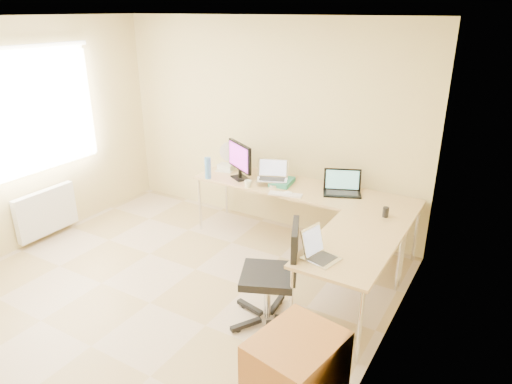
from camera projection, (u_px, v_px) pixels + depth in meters
The scene contains 23 objects.
floor at pixel (150, 303), 4.47m from camera, with size 4.50×4.50×0.00m, color tan.
ceiling at pixel (121, 18), 3.51m from camera, with size 4.50×4.50×0.00m, color white.
wall_back at pixel (265, 125), 5.78m from camera, with size 4.50×4.50×0.00m, color #DAC883.
wall_right at pixel (374, 234), 2.99m from camera, with size 4.50×4.50×0.00m, color #DAC883.
desk_main at pixel (301, 216), 5.47m from camera, with size 2.65×0.70×0.73m, color tan.
desk_return at pixel (350, 279), 4.21m from camera, with size 0.70×1.30×0.73m, color tan.
monitor at pixel (240, 161), 5.54m from camera, with size 0.53×0.17×0.45m, color black.
book_stack at pixel (282, 182), 5.44m from camera, with size 0.23×0.32×0.05m, color #2B8169.
laptop_center at pixel (272, 171), 5.38m from camera, with size 0.36×0.28×0.23m, color silver.
laptop_black at pixel (343, 183), 5.11m from camera, with size 0.42×0.31×0.26m, color black.
keyboard at pixel (285, 194), 5.12m from camera, with size 0.38×0.10×0.02m, color silver.
mouse at pixel (289, 193), 5.14m from camera, with size 0.10×0.06×0.04m, color silver.
mug at pixel (248, 184), 5.34m from camera, with size 0.09×0.09×0.08m, color white.
cd_stack at pixel (274, 185), 5.37m from camera, with size 0.13×0.13×0.03m, color silver.
water_bottle at pixel (208, 168), 5.58m from camera, with size 0.08×0.08×0.27m, color #4D87C4.
papers at pixel (227, 169), 5.96m from camera, with size 0.22×0.31×0.01m, color beige.
white_box at pixel (226, 167), 5.93m from camera, with size 0.20×0.14×0.07m, color beige.
desk_fan at pixel (231, 156), 5.96m from camera, with size 0.25×0.25×0.32m, color beige.
black_cup at pixel (386, 212), 4.57m from camera, with size 0.06×0.06×0.10m, color black.
laptop_return at pixel (322, 248), 3.78m from camera, with size 0.25×0.31×0.21m, color silver.
office_chair at pixel (268, 274), 4.03m from camera, with size 0.60×0.60×1.00m, color black.
radiator at pixel (46, 212), 5.63m from camera, with size 0.09×0.80×0.55m, color white.
window at pixel (27, 115), 5.19m from camera, with size 0.10×1.80×1.40m, color white.
Camera 1 is at (2.81, -2.69, 2.67)m, focal length 32.24 mm.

